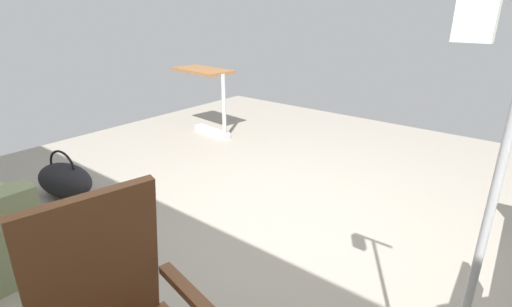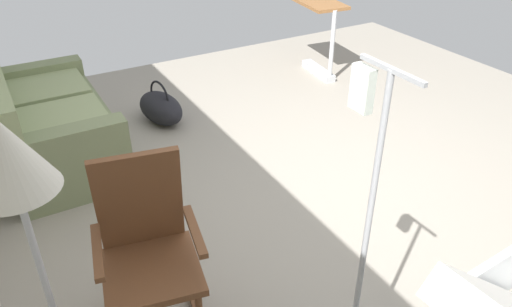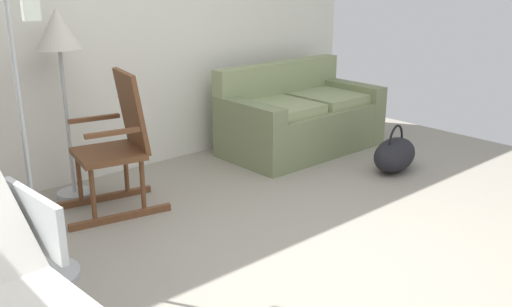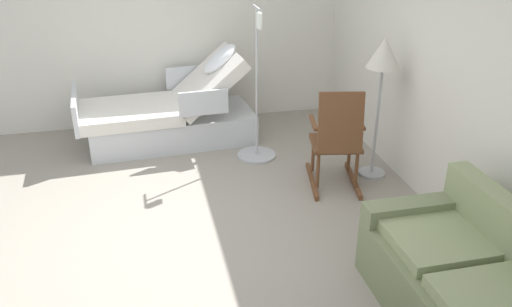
{
  "view_description": "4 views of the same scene",
  "coord_description": "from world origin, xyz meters",
  "px_view_note": "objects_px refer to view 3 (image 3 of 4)",
  "views": [
    {
      "loc": [
        -1.42,
        2.03,
        1.57
      ],
      "look_at": [
        -0.07,
        0.35,
        0.75
      ],
      "focal_mm": 27.02,
      "sensor_mm": 36.0,
      "label": 1
    },
    {
      "loc": [
        -2.38,
        2.03,
        2.25
      ],
      "look_at": [
        -0.1,
        0.73,
        0.65
      ],
      "focal_mm": 34.66,
      "sensor_mm": 36.0,
      "label": 2
    },
    {
      "loc": [
        -2.38,
        -2.13,
        1.75
      ],
      "look_at": [
        -0.23,
        0.29,
        0.7
      ],
      "focal_mm": 39.97,
      "sensor_mm": 36.0,
      "label": 3
    },
    {
      "loc": [
        4.03,
        -0.29,
        2.64
      ],
      "look_at": [
        0.1,
        0.62,
        0.74
      ],
      "focal_mm": 37.3,
      "sensor_mm": 36.0,
      "label": 4
    }
  ],
  "objects_px": {
    "duffel_bag": "(395,154)",
    "iv_pole": "(39,239)",
    "couch": "(300,120)",
    "rocking_chair": "(118,145)",
    "floor_lamp": "(59,42)"
  },
  "relations": [
    {
      "from": "couch",
      "to": "duffel_bag",
      "type": "distance_m",
      "value": 1.05
    },
    {
      "from": "couch",
      "to": "floor_lamp",
      "type": "bearing_deg",
      "value": 171.41
    },
    {
      "from": "couch",
      "to": "duffel_bag",
      "type": "height_order",
      "value": "couch"
    },
    {
      "from": "duffel_bag",
      "to": "iv_pole",
      "type": "relative_size",
      "value": 0.37
    },
    {
      "from": "rocking_chair",
      "to": "duffel_bag",
      "type": "distance_m",
      "value": 2.46
    },
    {
      "from": "iv_pole",
      "to": "floor_lamp",
      "type": "bearing_deg",
      "value": 57.42
    },
    {
      "from": "couch",
      "to": "rocking_chair",
      "type": "xyz_separation_m",
      "value": [
        -2.1,
        -0.15,
        0.2
      ]
    },
    {
      "from": "rocking_chair",
      "to": "iv_pole",
      "type": "relative_size",
      "value": 0.62
    },
    {
      "from": "iv_pole",
      "to": "rocking_chair",
      "type": "bearing_deg",
      "value": 35.39
    },
    {
      "from": "duffel_bag",
      "to": "iv_pole",
      "type": "bearing_deg",
      "value": 175.22
    },
    {
      "from": "couch",
      "to": "floor_lamp",
      "type": "height_order",
      "value": "floor_lamp"
    },
    {
      "from": "rocking_chair",
      "to": "iv_pole",
      "type": "xyz_separation_m",
      "value": [
        -0.86,
        -0.61,
        -0.25
      ]
    },
    {
      "from": "rocking_chair",
      "to": "floor_lamp",
      "type": "height_order",
      "value": "floor_lamp"
    },
    {
      "from": "couch",
      "to": "floor_lamp",
      "type": "relative_size",
      "value": 1.08
    },
    {
      "from": "couch",
      "to": "iv_pole",
      "type": "relative_size",
      "value": 0.95
    }
  ]
}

